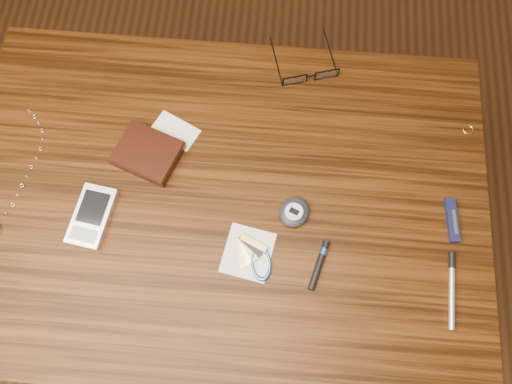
# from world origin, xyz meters

# --- Properties ---
(ground) EXTENTS (3.80, 3.80, 0.00)m
(ground) POSITION_xyz_m (0.00, 0.00, 0.00)
(ground) COLOR #472814
(ground) RESTS_ON ground
(desk) EXTENTS (1.00, 0.70, 0.75)m
(desk) POSITION_xyz_m (0.00, 0.00, 0.65)
(desk) COLOR #371B08
(desk) RESTS_ON ground
(wallet_and_card) EXTENTS (0.17, 0.17, 0.03)m
(wallet_and_card) POSITION_xyz_m (-0.15, 0.08, 0.76)
(wallet_and_card) COLOR black
(wallet_and_card) RESTS_ON desk
(eyeglasses) EXTENTS (0.15, 0.15, 0.03)m
(eyeglasses) POSITION_xyz_m (0.15, 0.28, 0.76)
(eyeglasses) COLOR black
(eyeglasses) RESTS_ON desk
(gold_ring) EXTENTS (0.02, 0.02, 0.00)m
(gold_ring) POSITION_xyz_m (0.47, 0.18, 0.75)
(gold_ring) COLOR #F0CB71
(gold_ring) RESTS_ON desk
(pda_phone) EXTENTS (0.08, 0.13, 0.02)m
(pda_phone) POSITION_xyz_m (-0.24, -0.06, 0.76)
(pda_phone) COLOR silver
(pda_phone) RESTS_ON desk
(pedometer) EXTENTS (0.07, 0.08, 0.03)m
(pedometer) POSITION_xyz_m (0.14, -0.02, 0.76)
(pedometer) COLOR black
(pedometer) RESTS_ON desk
(notepad_keys) EXTENTS (0.11, 0.11, 0.01)m
(notepad_keys) POSITION_xyz_m (0.07, -0.11, 0.75)
(notepad_keys) COLOR silver
(notepad_keys) RESTS_ON desk
(pocket_knife) EXTENTS (0.02, 0.08, 0.01)m
(pocket_knife) POSITION_xyz_m (0.43, -0.01, 0.76)
(pocket_knife) COLOR #111537
(pocket_knife) RESTS_ON desk
(silver_pen) EXTENTS (0.02, 0.14, 0.01)m
(silver_pen) POSITION_xyz_m (0.42, -0.13, 0.76)
(silver_pen) COLOR silver
(silver_pen) RESTS_ON desk
(black_blue_pen) EXTENTS (0.04, 0.09, 0.01)m
(black_blue_pen) POSITION_xyz_m (0.19, -0.11, 0.76)
(black_blue_pen) COLOR black
(black_blue_pen) RESTS_ON desk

